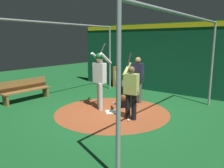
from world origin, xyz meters
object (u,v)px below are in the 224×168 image
Objects in this scene: batter at (100,75)px; umpire at (138,77)px; home_plate at (112,112)px; baseball_1 at (91,103)px; bat_rack at (117,77)px; bench at (26,89)px; baseball_2 at (114,103)px; baseball_0 at (128,120)px; visitor at (131,89)px; catcher at (126,96)px.

batter is 1.29× the size of umpire.
baseball_1 is (-0.31, -1.24, 0.03)m from home_plate.
bat_rack reaches higher than bench.
home_plate is 1.32m from batter.
baseball_1 is at bearing -57.28° from baseball_2.
home_plate is at bearing 81.09° from batter.
baseball_1 is at bearing -108.60° from batter.
batter reaches higher than bat_rack.
baseball_0 is 1.85m from baseball_2.
visitor reaches higher than home_plate.
umpire is at bearing -161.72° from visitor.
bat_rack is 3.48m from baseball_1.
baseball_1 is at bearing -110.30° from visitor.
batter is at bearing -6.76° from baseball_2.
catcher is 0.67m from baseball_2.
home_plate is 0.93m from baseball_2.
bench is 26.55× the size of baseball_1.
bat_rack reaches higher than home_plate.
catcher is 13.36× the size of baseball_1.
home_plate is at bearing -109.27° from visitor.
bench is at bearing -56.16° from umpire.
batter is at bearing -43.86° from catcher.
baseball_2 is (-0.46, 0.72, 0.00)m from baseball_1.
batter is 1.13× the size of visitor.
visitor reaches higher than baseball_0.
home_plate is 0.21× the size of visitor.
baseball_0 is 1.00× the size of baseball_1.
home_plate is at bearing 104.32° from bench.
baseball_0 is (1.91, 0.85, -0.93)m from umpire.
visitor is (0.19, 0.85, 0.91)m from home_plate.
umpire reaches higher than baseball_1.
catcher is 1.41m from baseball_1.
catcher is at bearing 109.58° from baseball_1.
home_plate is 5.68× the size of baseball_0.
baseball_2 is (-1.17, -1.43, 0.00)m from baseball_0.
catcher is at bearing -146.83° from visitor.
baseball_1 is (0.46, -1.29, -0.35)m from catcher.
visitor is at bearing 77.70° from home_plate.
home_plate is 0.42× the size of catcher.
visitor is at bearing 41.01° from bat_rack.
baseball_1 is (-0.71, -2.15, 0.00)m from baseball_0.
baseball_1 is at bearing -104.02° from home_plate.
visitor reaches higher than catcher.
home_plate is 0.40× the size of bat_rack.
baseball_1 is at bearing -70.42° from catcher.
umpire is (-1.41, 0.65, -0.21)m from batter.
bat_rack is (-3.47, -1.81, -0.70)m from batter.
bench is 26.55× the size of baseball_2.
bench is (1.00, -2.95, -0.74)m from batter.
catcher is 0.94× the size of bat_rack.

